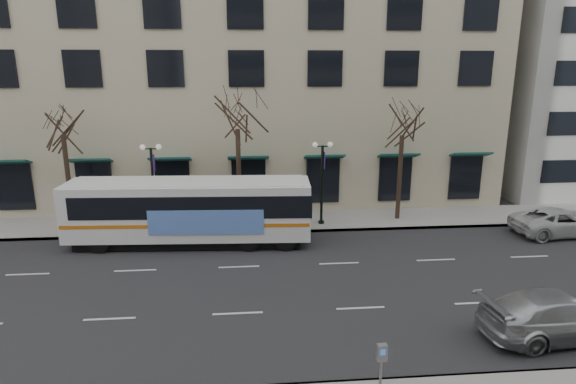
{
  "coord_description": "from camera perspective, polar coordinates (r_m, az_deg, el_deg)",
  "views": [
    {
      "loc": [
        0.5,
        -19.76,
        9.63
      ],
      "look_at": [
        2.35,
        1.41,
        4.0
      ],
      "focal_mm": 30.0,
      "sensor_mm": 36.0,
      "label": 1
    }
  ],
  "objects": [
    {
      "name": "tree_far_left",
      "position": [
        30.57,
        -25.31,
        7.94
      ],
      "size": [
        3.6,
        3.6,
        8.34
      ],
      "color": "black",
      "rests_on": "ground"
    },
    {
      "name": "pay_station",
      "position": [
        15.52,
        11.05,
        -18.54
      ],
      "size": [
        0.3,
        0.21,
        1.4
      ],
      "rotation": [
        0.0,
        0.0,
        0.01
      ],
      "color": "gray",
      "rests_on": "sidewalk_near"
    },
    {
      "name": "ground",
      "position": [
        21.98,
        -5.9,
        -11.22
      ],
      "size": [
        160.0,
        160.0,
        0.0
      ],
      "primitive_type": "plane",
      "color": "black",
      "rests_on": "ground"
    },
    {
      "name": "tree_far_right",
      "position": [
        30.27,
        13.48,
        8.35
      ],
      "size": [
        3.6,
        3.6,
        8.06
      ],
      "color": "black",
      "rests_on": "ground"
    },
    {
      "name": "building_hotel",
      "position": [
        40.9,
        -8.92,
        17.99
      ],
      "size": [
        40.0,
        20.0,
        24.0
      ],
      "primitive_type": "cube",
      "color": "#C0B393",
      "rests_on": "ground"
    },
    {
      "name": "silver_car",
      "position": [
        20.51,
        29.43,
        -12.58
      ],
      "size": [
        6.02,
        2.88,
        1.69
      ],
      "primitive_type": "imported",
      "rotation": [
        0.0,
        0.0,
        1.66
      ],
      "color": "#ACB0B4",
      "rests_on": "ground"
    },
    {
      "name": "lamp_post_right",
      "position": [
        29.1,
        4.06,
        1.52
      ],
      "size": [
        1.22,
        0.45,
        5.21
      ],
      "color": "black",
      "rests_on": "ground"
    },
    {
      "name": "white_pickup",
      "position": [
        32.24,
        29.54,
        -3.1
      ],
      "size": [
        5.72,
        2.96,
        1.54
      ],
      "primitive_type": "imported",
      "rotation": [
        0.0,
        0.0,
        1.64
      ],
      "color": "#B8B8B8",
      "rests_on": "ground"
    },
    {
      "name": "lamp_post_left",
      "position": [
        29.26,
        -15.67,
        1.07
      ],
      "size": [
        1.22,
        0.45,
        5.21
      ],
      "color": "black",
      "rests_on": "ground"
    },
    {
      "name": "city_bus",
      "position": [
        26.85,
        -11.43,
        -2.06
      ],
      "size": [
        13.35,
        3.61,
        3.58
      ],
      "rotation": [
        0.0,
        0.0,
        -0.06
      ],
      "color": "white",
      "rests_on": "ground"
    },
    {
      "name": "tree_far_mid",
      "position": [
        28.69,
        -6.04,
        9.31
      ],
      "size": [
        3.6,
        3.6,
        8.55
      ],
      "color": "black",
      "rests_on": "ground"
    },
    {
      "name": "sidewalk_far",
      "position": [
        30.63,
        3.72,
        -3.36
      ],
      "size": [
        80.0,
        4.0,
        0.15
      ],
      "primitive_type": "cube",
      "color": "gray",
      "rests_on": "ground"
    }
  ]
}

